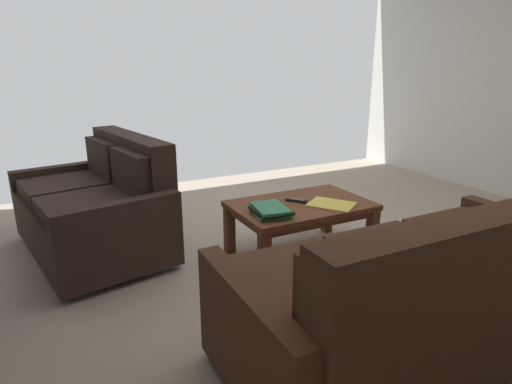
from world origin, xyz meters
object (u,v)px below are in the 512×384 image
at_px(sofa_main, 424,293).
at_px(loveseat_near, 99,206).
at_px(coffee_table, 301,211).
at_px(tv_remote, 296,200).
at_px(book_stack, 271,211).
at_px(loose_magazine, 332,204).

height_order(sofa_main, loveseat_near, loveseat_near).
relative_size(loveseat_near, coffee_table, 1.48).
xyz_separation_m(coffee_table, tv_remote, (0.01, -0.04, 0.08)).
bearing_deg(tv_remote, coffee_table, 109.22).
bearing_deg(tv_remote, sofa_main, 84.21).
bearing_deg(loveseat_near, sofa_main, 119.72).
bearing_deg(book_stack, loose_magazine, 178.41).
bearing_deg(loveseat_near, coffee_table, 149.90).
xyz_separation_m(coffee_table, book_stack, (0.32, 0.12, 0.10)).
height_order(coffee_table, book_stack, book_stack).
height_order(coffee_table, tv_remote, tv_remote).
xyz_separation_m(coffee_table, loose_magazine, (-0.18, 0.13, 0.07)).
distance_m(sofa_main, loose_magazine, 1.19).
bearing_deg(loose_magazine, tv_remote, -76.58).
bearing_deg(book_stack, loveseat_near, -41.70).
distance_m(coffee_table, book_stack, 0.36).
xyz_separation_m(loveseat_near, tv_remote, (-1.30, 0.72, 0.06)).
bearing_deg(coffee_table, book_stack, 20.44).
distance_m(loveseat_near, book_stack, 1.33).
bearing_deg(sofa_main, tv_remote, -95.79).
distance_m(sofa_main, coffee_table, 1.29).
relative_size(book_stack, loose_magazine, 0.99).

